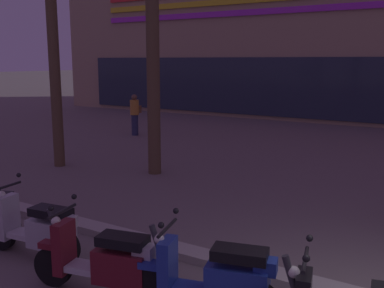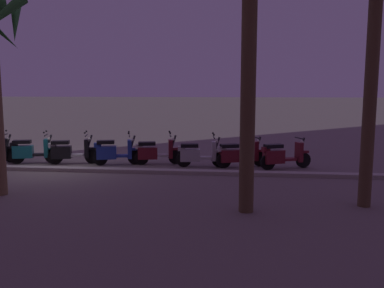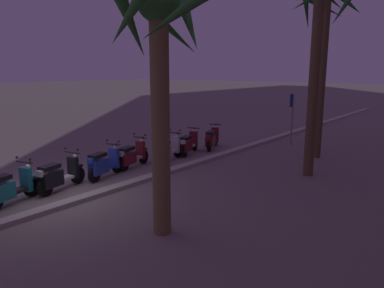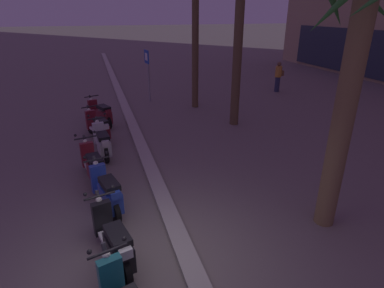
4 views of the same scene
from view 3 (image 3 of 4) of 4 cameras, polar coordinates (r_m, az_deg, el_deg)
name	(u,v)px [view 3 (image 3 of 4)]	position (r m, az deg, el deg)	size (l,w,h in m)	color
ground_plane	(61,198)	(10.61, -19.91, -8.07)	(200.00, 200.00, 0.00)	slate
curb_strip	(74,201)	(10.12, -18.19, -8.54)	(60.00, 0.36, 0.12)	#ADA89E
scooter_maroon_tail_end	(212,139)	(16.02, 3.15, 0.80)	(1.75, 0.92, 1.04)	black
scooter_maroon_far_back	(189,144)	(14.98, -0.55, 0.01)	(1.76, 0.84, 1.04)	black
scooter_silver_gap_after_mid	(167,150)	(13.93, -3.93, -0.91)	(1.73, 0.58, 1.17)	black
scooter_maroon_second_in_line	(132,156)	(13.07, -9.49, -1.85)	(1.71, 0.68, 1.17)	black
scooter_blue_last_in_row	(104,164)	(12.01, -13.79, -3.12)	(1.69, 0.72, 1.17)	black
scooter_black_mid_front	(58,176)	(11.13, -20.36, -4.73)	(1.77, 0.72, 1.17)	black
scooter_teal_lead_nearest	(9,188)	(10.47, -26.94, -6.27)	(1.69, 0.74, 1.17)	black
crossing_sign	(292,113)	(17.29, 15.49, 4.70)	(0.60, 0.16, 2.40)	#939399
palm_tree_mid_walkway	(325,28)	(15.16, 20.31, 16.81)	(2.56, 2.71, 6.61)	brown
palm_tree_by_mall_entrance	(159,54)	(7.31, -5.18, 14.00)	(1.97, 1.94, 5.17)	olive
palm_tree_near_sign	(317,22)	(12.37, 19.15, 17.79)	(2.02, 2.07, 6.57)	brown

